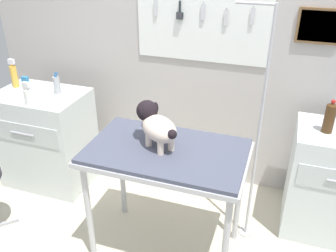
{
  "coord_description": "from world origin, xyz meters",
  "views": [
    {
      "loc": [
        0.81,
        -1.71,
        2.17
      ],
      "look_at": [
        0.16,
        0.18,
        1.1
      ],
      "focal_mm": 38.21,
      "sensor_mm": 36.0,
      "label": 1
    }
  ],
  "objects_px": {
    "grooming_arm": "(256,144)",
    "conditioner_bottle": "(57,85)",
    "dog": "(156,125)",
    "soda_bottle": "(330,118)",
    "counter_left": "(47,138)",
    "cabinet_right": "(334,183)",
    "grooming_table": "(166,160)"
  },
  "relations": [
    {
      "from": "grooming_arm",
      "to": "soda_bottle",
      "type": "height_order",
      "value": "grooming_arm"
    },
    {
      "from": "grooming_arm",
      "to": "cabinet_right",
      "type": "xyz_separation_m",
      "value": [
        0.61,
        0.28,
        -0.4
      ]
    },
    {
      "from": "counter_left",
      "to": "grooming_arm",
      "type": "bearing_deg",
      "value": -3.95
    },
    {
      "from": "dog",
      "to": "conditioner_bottle",
      "type": "xyz_separation_m",
      "value": [
        -1.13,
        0.52,
        -0.05
      ]
    },
    {
      "from": "grooming_table",
      "to": "soda_bottle",
      "type": "bearing_deg",
      "value": 30.47
    },
    {
      "from": "soda_bottle",
      "to": "conditioner_bottle",
      "type": "bearing_deg",
      "value": -178.45
    },
    {
      "from": "conditioner_bottle",
      "to": "dog",
      "type": "bearing_deg",
      "value": -24.7
    },
    {
      "from": "soda_bottle",
      "to": "grooming_table",
      "type": "bearing_deg",
      "value": -149.53
    },
    {
      "from": "dog",
      "to": "soda_bottle",
      "type": "distance_m",
      "value": 1.25
    },
    {
      "from": "grooming_table",
      "to": "soda_bottle",
      "type": "relative_size",
      "value": 4.37
    },
    {
      "from": "grooming_table",
      "to": "cabinet_right",
      "type": "distance_m",
      "value": 1.38
    },
    {
      "from": "grooming_table",
      "to": "conditioner_bottle",
      "type": "relative_size",
      "value": 5.45
    },
    {
      "from": "dog",
      "to": "counter_left",
      "type": "height_order",
      "value": "dog"
    },
    {
      "from": "grooming_table",
      "to": "dog",
      "type": "distance_m",
      "value": 0.26
    },
    {
      "from": "cabinet_right",
      "to": "soda_bottle",
      "type": "height_order",
      "value": "soda_bottle"
    },
    {
      "from": "grooming_table",
      "to": "counter_left",
      "type": "bearing_deg",
      "value": 160.55
    },
    {
      "from": "grooming_table",
      "to": "cabinet_right",
      "type": "relative_size",
      "value": 1.21
    },
    {
      "from": "dog",
      "to": "cabinet_right",
      "type": "relative_size",
      "value": 0.42
    },
    {
      "from": "grooming_arm",
      "to": "conditioner_bottle",
      "type": "distance_m",
      "value": 1.78
    },
    {
      "from": "grooming_table",
      "to": "counter_left",
      "type": "height_order",
      "value": "counter_left"
    },
    {
      "from": "counter_left",
      "to": "cabinet_right",
      "type": "bearing_deg",
      "value": 3.35
    },
    {
      "from": "dog",
      "to": "cabinet_right",
      "type": "bearing_deg",
      "value": 25.89
    },
    {
      "from": "grooming_table",
      "to": "cabinet_right",
      "type": "xyz_separation_m",
      "value": [
        1.17,
        0.63,
        -0.36
      ]
    },
    {
      "from": "grooming_arm",
      "to": "dog",
      "type": "distance_m",
      "value": 0.75
    },
    {
      "from": "dog",
      "to": "soda_bottle",
      "type": "relative_size",
      "value": 1.52
    },
    {
      "from": "dog",
      "to": "cabinet_right",
      "type": "xyz_separation_m",
      "value": [
        1.25,
        0.61,
        -0.61
      ]
    },
    {
      "from": "dog",
      "to": "counter_left",
      "type": "distance_m",
      "value": 1.5
    },
    {
      "from": "counter_left",
      "to": "soda_bottle",
      "type": "xyz_separation_m",
      "value": [
        2.4,
        0.12,
        0.56
      ]
    },
    {
      "from": "grooming_arm",
      "to": "counter_left",
      "type": "bearing_deg",
      "value": 176.05
    },
    {
      "from": "conditioner_bottle",
      "to": "soda_bottle",
      "type": "relative_size",
      "value": 0.8
    },
    {
      "from": "grooming_arm",
      "to": "counter_left",
      "type": "height_order",
      "value": "grooming_arm"
    },
    {
      "from": "dog",
      "to": "counter_left",
      "type": "bearing_deg",
      "value": 160.43
    }
  ]
}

